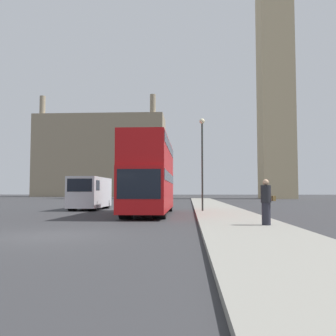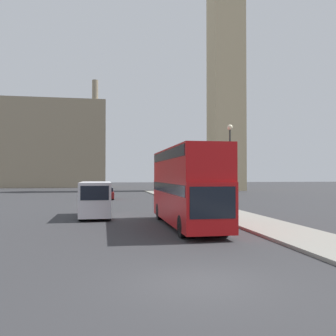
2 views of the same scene
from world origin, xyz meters
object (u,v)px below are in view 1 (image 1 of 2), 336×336
object	(u,v)px
red_double_decker_bus	(150,174)
pedestrian	(266,202)
clock_tower	(274,41)
street_lamp	(202,151)
white_van	(90,192)
parked_sedan	(138,197)

from	to	relation	value
red_double_decker_bus	pedestrian	size ratio (longest dim) A/B	6.06
clock_tower	street_lamp	distance (m)	58.18
white_van	pedestrian	distance (m)	18.04
white_van	street_lamp	bearing A→B (deg)	-25.42
red_double_decker_bus	parked_sedan	distance (m)	27.08
red_double_decker_bus	street_lamp	size ratio (longest dim) A/B	1.73
clock_tower	red_double_decker_bus	size ratio (longest dim) A/B	5.73
pedestrian	parked_sedan	world-z (taller)	pedestrian
clock_tower	street_lamp	bearing A→B (deg)	-108.45
clock_tower	parked_sedan	distance (m)	45.76
pedestrian	parked_sedan	xyz separation A→B (m)	(-9.82, 35.22, -0.36)
street_lamp	parked_sedan	xyz separation A→B (m)	(-7.75, 24.86, -3.50)
red_double_decker_bus	parked_sedan	xyz separation A→B (m)	(-4.44, 26.65, -1.87)
clock_tower	pedestrian	size ratio (longest dim) A/B	34.75
street_lamp	pedestrian	bearing A→B (deg)	-78.71
clock_tower	pedestrian	world-z (taller)	clock_tower
red_double_decker_bus	white_van	xyz separation A→B (m)	(-5.37, 5.92, -1.18)
clock_tower	pedestrian	bearing A→B (deg)	-103.50
pedestrian	parked_sedan	size ratio (longest dim) A/B	0.37
white_van	parked_sedan	size ratio (longest dim) A/B	1.27
pedestrian	street_lamp	size ratio (longest dim) A/B	0.28
parked_sedan	pedestrian	bearing A→B (deg)	-74.42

